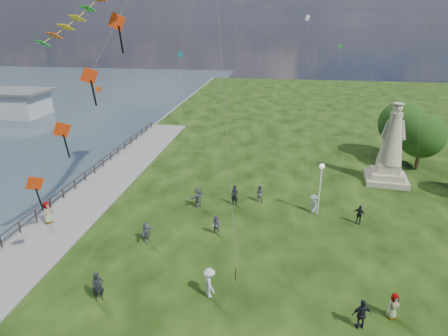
% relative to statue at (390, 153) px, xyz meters
% --- Properties ---
extents(waterfront, '(200.00, 200.00, 1.51)m').
position_rel_statue_xyz_m(waterfront, '(-28.74, -11.62, -3.06)').
color(waterfront, '#2F4147').
rests_on(waterfront, ground).
extents(statue, '(4.27, 4.27, 7.92)m').
position_rel_statue_xyz_m(statue, '(0.00, 0.00, 0.00)').
color(statue, tan).
rests_on(statue, ground).
extents(lamppost, '(0.42, 0.42, 4.55)m').
position_rel_statue_xyz_m(lamppost, '(-7.34, -8.14, 0.29)').
color(lamppost, silver).
rests_on(lamppost, ground).
extents(tree_row, '(8.81, 14.60, 6.73)m').
position_rel_statue_xyz_m(tree_row, '(4.01, 4.36, 0.84)').
color(tree_row, '#382314').
rests_on(tree_row, ground).
extents(person_0, '(0.80, 0.75, 1.83)m').
position_rel_statue_xyz_m(person_0, '(-20.58, -20.48, -2.08)').
color(person_0, black).
rests_on(person_0, ground).
extents(person_1, '(0.93, 0.78, 1.64)m').
position_rel_statue_xyz_m(person_1, '(-15.10, -12.52, -2.17)').
color(person_1, '#595960').
rests_on(person_1, ground).
extents(person_2, '(1.16, 1.36, 1.88)m').
position_rel_statue_xyz_m(person_2, '(-14.35, -19.19, -2.05)').
color(person_2, silver).
rests_on(person_2, ground).
extents(person_3, '(1.12, 0.72, 1.77)m').
position_rel_statue_xyz_m(person_3, '(-6.08, -20.41, -2.11)').
color(person_3, black).
rests_on(person_3, ground).
extents(person_4, '(0.88, 0.70, 1.56)m').
position_rel_statue_xyz_m(person_4, '(-4.24, -19.38, -2.21)').
color(person_4, '#595960').
rests_on(person_4, ground).
extents(person_5, '(0.97, 1.55, 1.55)m').
position_rel_statue_xyz_m(person_5, '(-19.95, -14.13, -2.22)').
color(person_5, '#595960').
rests_on(person_5, ground).
extents(person_6, '(0.76, 0.59, 1.87)m').
position_rel_statue_xyz_m(person_6, '(-14.35, -7.46, -2.06)').
color(person_6, black).
rests_on(person_6, ground).
extents(person_7, '(0.86, 0.65, 1.58)m').
position_rel_statue_xyz_m(person_7, '(-12.27, -6.38, -2.20)').
color(person_7, '#595960').
rests_on(person_7, ground).
extents(person_8, '(0.98, 1.16, 1.60)m').
position_rel_statue_xyz_m(person_8, '(-7.68, -7.79, -2.19)').
color(person_8, silver).
rests_on(person_8, ground).
extents(person_9, '(1.06, 0.90, 1.62)m').
position_rel_statue_xyz_m(person_9, '(-4.24, -9.12, -2.18)').
color(person_9, black).
rests_on(person_9, ground).
extents(person_10, '(0.71, 0.98, 1.83)m').
position_rel_statue_xyz_m(person_10, '(-28.50, -12.91, -2.08)').
color(person_10, '#595960').
rests_on(person_10, ground).
extents(person_11, '(1.56, 1.79, 1.81)m').
position_rel_statue_xyz_m(person_11, '(-17.42, -8.24, -2.08)').
color(person_11, '#595960').
rests_on(person_11, ground).
extents(red_kite_train, '(10.04, 9.35, 21.18)m').
position_rel_statue_xyz_m(red_kite_train, '(-21.00, -16.00, 10.15)').
color(red_kite_train, black).
rests_on(red_kite_train, ground).
extents(small_kites, '(30.74, 15.60, 25.49)m').
position_rel_statue_xyz_m(small_kites, '(-10.81, 1.91, 10.85)').
color(small_kites, '#166B85').
rests_on(small_kites, ground).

